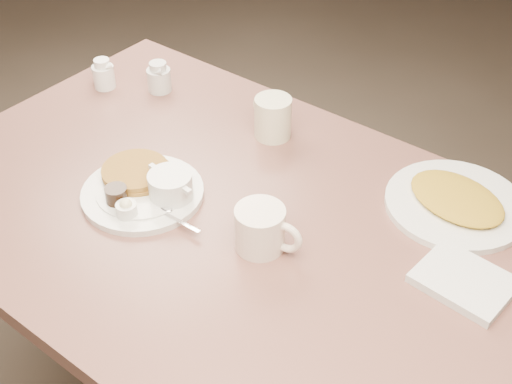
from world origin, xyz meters
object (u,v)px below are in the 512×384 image
Objects in this scene: main_plate at (146,187)px; creamer_right at (159,77)px; diner_table at (250,281)px; creamer_left at (103,74)px; coffee_mug_near at (262,229)px; hash_plate at (456,202)px; coffee_mug_far at (272,117)px.

creamer_right is at bearing 130.65° from main_plate.
creamer_left is at bearing 163.57° from diner_table.
diner_table is 0.23m from coffee_mug_near.
main_plate reaches higher than hash_plate.
hash_plate is (0.31, 0.30, 0.18)m from diner_table.
hash_plate is at bearing 2.82° from coffee_mug_far.
coffee_mug_near is 0.42× the size of hash_plate.
creamer_left reaches higher than hash_plate.
diner_table is at bearing -135.06° from hash_plate.
creamer_left is (-0.48, -0.09, -0.01)m from coffee_mug_far.
creamer_left is at bearing -168.99° from coffee_mug_far.
coffee_mug_near reaches higher than creamer_left.
main_plate is 2.24× the size of coffee_mug_near.
creamer_right is 0.82m from hash_plate.
coffee_mug_near is 1.80× the size of creamer_right.
hash_plate is at bearing 54.29° from coffee_mug_near.
main_plate is (-0.23, -0.06, 0.19)m from diner_table.
diner_table is 18.39× the size of creamer_right.
main_plate is at bearing -164.36° from diner_table.
main_plate is at bearing -145.37° from hash_plate.
coffee_mug_far is (-0.16, 0.28, 0.22)m from diner_table.
creamer_left and creamer_right have the same top height.
creamer_right reaches higher than diner_table.
coffee_mug_far reaches higher than creamer_right.
coffee_mug_far is (0.07, 0.35, 0.03)m from main_plate.
creamer_right is (0.13, 0.08, -0.00)m from creamer_left.
hash_plate is (0.53, 0.37, -0.01)m from main_plate.
coffee_mug_far reaches higher than coffee_mug_near.
coffee_mug_near is 0.39m from coffee_mug_far.
creamer_left is (-0.41, 0.25, 0.01)m from main_plate.
diner_table is 0.47m from hash_plate.
coffee_mug_near is 1.10× the size of coffee_mug_far.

